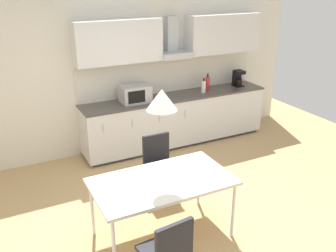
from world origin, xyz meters
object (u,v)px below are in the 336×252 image
at_px(coffee_maker, 238,78).
at_px(bottle_red, 207,83).
at_px(chair_near_left, 168,249).
at_px(microwave, 135,94).
at_px(pendant_lamp, 162,100).
at_px(chair_far_right, 159,160).
at_px(bottle_white, 204,87).
at_px(dining_table, 162,184).

distance_m(coffee_maker, bottle_red, 0.65).
bearing_deg(chair_near_left, microwave, 72.91).
distance_m(coffee_maker, chair_near_left, 4.36).
xyz_separation_m(chair_near_left, pendant_lamp, (0.34, 0.82, 1.14)).
distance_m(bottle_red, pendant_lamp, 3.15).
bearing_deg(chair_far_right, chair_near_left, -112.88).
bearing_deg(bottle_red, bottle_white, -143.33).
bearing_deg(bottle_red, microwave, -177.69).
bearing_deg(dining_table, chair_far_right, 66.82).
bearing_deg(pendant_lamp, dining_table, -135.00).
relative_size(bottle_red, chair_far_right, 0.35).
distance_m(microwave, chair_near_left, 3.25).
xyz_separation_m(dining_table, chair_far_right, (0.35, 0.82, -0.16)).
bearing_deg(microwave, chair_near_left, -107.09).
bearing_deg(bottle_red, pendant_lamp, -131.55).
height_order(microwave, dining_table, microwave).
xyz_separation_m(coffee_maker, bottle_red, (-0.65, 0.03, -0.02)).
bearing_deg(chair_far_right, coffee_maker, 31.83).
xyz_separation_m(bottle_red, bottle_white, (-0.15, -0.11, -0.02)).
relative_size(dining_table, pendant_lamp, 4.84).
bearing_deg(bottle_white, coffee_maker, 5.85).
distance_m(microwave, coffee_maker, 2.10).
xyz_separation_m(microwave, bottle_red, (1.44, 0.06, -0.01)).
distance_m(bottle_white, pendant_lamp, 2.97).
height_order(dining_table, chair_near_left, chair_near_left).
height_order(chair_far_right, chair_near_left, same).
bearing_deg(pendant_lamp, bottle_white, 49.23).
xyz_separation_m(chair_far_right, pendant_lamp, (-0.35, -0.82, 1.14)).
bearing_deg(bottle_red, dining_table, -131.55).
distance_m(microwave, bottle_white, 1.29).
xyz_separation_m(microwave, coffee_maker, (2.09, 0.03, 0.01)).
relative_size(bottle_white, chair_far_right, 0.30).
xyz_separation_m(bottle_white, chair_near_left, (-2.23, -3.01, -0.48)).
bearing_deg(chair_near_left, bottle_white, 53.46).
height_order(bottle_red, dining_table, bottle_red).
height_order(coffee_maker, chair_near_left, coffee_maker).
height_order(microwave, pendant_lamp, pendant_lamp).
xyz_separation_m(microwave, dining_table, (-0.60, -2.25, -0.34)).
bearing_deg(pendant_lamp, chair_far_right, 66.82).
distance_m(bottle_white, dining_table, 2.91).
xyz_separation_m(bottle_red, dining_table, (-2.04, -2.31, -0.33)).
bearing_deg(bottle_white, microwave, 177.49).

